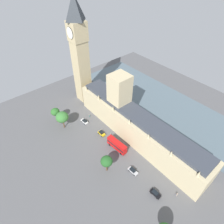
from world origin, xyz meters
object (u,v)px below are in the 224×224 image
object	(u,v)px
clock_tower	(79,52)
pedestrian_midblock	(111,135)
double_decker_bus_by_river_gate	(117,145)
car_silver_trailing	(133,171)
parliament_building	(135,123)
pedestrian_opposite_hall	(177,195)
plane_tree_slot_10	(55,112)
car_white_leading	(85,121)
plane_tree_near_tower	(107,161)
car_black_kerbside	(155,193)
pedestrian_far_end	(90,116)
street_lamp_slot_12	(61,118)
car_yellow_cab_corner	(101,133)
plane_tree_slot_11	(62,117)

from	to	relation	value
clock_tower	pedestrian_midblock	world-z (taller)	clock_tower
double_decker_bus_by_river_gate	car_silver_trailing	bearing A→B (deg)	73.30
parliament_building	pedestrian_opposite_hall	world-z (taller)	parliament_building
pedestrian_midblock	plane_tree_slot_10	distance (m)	31.26
car_white_leading	pedestrian_opposite_hall	xyz separation A→B (m)	(-4.40, 55.79, -0.13)
parliament_building	plane_tree_slot_10	world-z (taller)	parliament_building
double_decker_bus_by_river_gate	plane_tree_near_tower	bearing A→B (deg)	24.24
car_black_kerbside	plane_tree_near_tower	xyz separation A→B (m)	(7.50, -20.12, 5.58)
parliament_building	plane_tree_near_tower	distance (m)	24.16
car_white_leading	plane_tree_slot_10	xyz separation A→B (m)	(10.71, -10.18, 6.00)
clock_tower	double_decker_bus_by_river_gate	xyz separation A→B (m)	(10.81, 42.70, -27.41)
clock_tower	pedestrian_far_end	world-z (taller)	clock_tower
double_decker_bus_by_river_gate	street_lamp_slot_12	xyz separation A→B (m)	(11.68, -31.22, 1.51)
pedestrian_midblock	street_lamp_slot_12	bearing A→B (deg)	167.44
car_silver_trailing	pedestrian_far_end	bearing A→B (deg)	-102.43
car_silver_trailing	pedestrian_midblock	size ratio (longest dim) A/B	2.81
pedestrian_opposite_hall	pedestrian_far_end	size ratio (longest dim) A/B	1.13
pedestrian_far_end	plane_tree_slot_10	size ratio (longest dim) A/B	0.17
parliament_building	car_silver_trailing	distance (m)	22.49
car_black_kerbside	pedestrian_midblock	world-z (taller)	car_black_kerbside
pedestrian_midblock	plane_tree_near_tower	size ratio (longest dim) A/B	0.19
parliament_building	car_silver_trailing	size ratio (longest dim) A/B	15.87
car_yellow_cab_corner	double_decker_bus_by_river_gate	xyz separation A→B (m)	(-0.05, 11.66, 1.75)
car_white_leading	parliament_building	bearing A→B (deg)	-62.86
plane_tree_slot_11	plane_tree_slot_10	bearing A→B (deg)	-84.12
clock_tower	double_decker_bus_by_river_gate	bearing A→B (deg)	75.79
plane_tree_slot_10	plane_tree_slot_11	distance (m)	6.29
car_white_leading	car_yellow_cab_corner	xyz separation A→B (m)	(-1.75, 12.61, -0.00)
plane_tree_near_tower	parliament_building	bearing A→B (deg)	-162.96
pedestrian_far_end	street_lamp_slot_12	bearing A→B (deg)	149.47
pedestrian_opposite_hall	car_black_kerbside	bearing A→B (deg)	110.66
pedestrian_far_end	parliament_building	bearing A→B (deg)	-81.25
car_silver_trailing	pedestrian_far_end	size ratio (longest dim) A/B	3.12
pedestrian_far_end	plane_tree_near_tower	bearing A→B (deg)	-124.79
double_decker_bus_by_river_gate	plane_tree_slot_10	xyz separation A→B (m)	(12.51, -34.45, 4.26)
plane_tree_slot_10	plane_tree_near_tower	bearing A→B (deg)	92.45
pedestrian_opposite_hall	plane_tree_slot_11	xyz separation A→B (m)	(14.47, -59.73, 6.48)
plane_tree_near_tower	car_black_kerbside	bearing A→B (deg)	110.45
parliament_building	pedestrian_far_end	size ratio (longest dim) A/B	49.47
car_white_leading	car_silver_trailing	bearing A→B (deg)	-96.01
clock_tower	plane_tree_slot_10	world-z (taller)	clock_tower
clock_tower	car_white_leading	size ratio (longest dim) A/B	12.79
car_white_leading	plane_tree_near_tower	size ratio (longest dim) A/B	0.53
double_decker_bus_by_river_gate	pedestrian_midblock	world-z (taller)	double_decker_bus_by_river_gate
car_black_kerbside	car_white_leading	bearing A→B (deg)	-94.23
clock_tower	car_white_leading	world-z (taller)	clock_tower
clock_tower	pedestrian_midblock	size ratio (longest dim) A/B	35.06
pedestrian_opposite_hall	street_lamp_slot_12	size ratio (longest dim) A/B	0.29
car_silver_trailing	pedestrian_midblock	distance (m)	22.16
plane_tree_near_tower	street_lamp_slot_12	bearing A→B (deg)	-88.62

